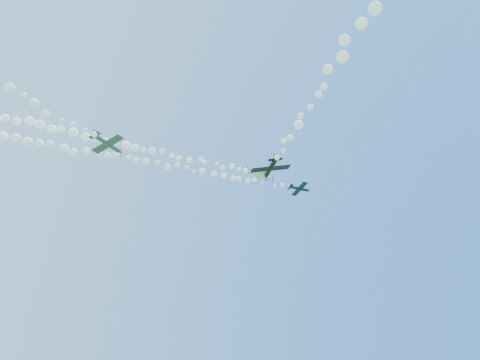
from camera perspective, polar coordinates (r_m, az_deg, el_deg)
plane_white at (r=106.12m, az=2.85°, el=0.74°), size 8.00×8.52×3.19m
smoke_trail_white at (r=96.18m, az=-17.35°, el=5.13°), size 68.34×18.95×3.32m
plane_navy at (r=101.23m, az=8.43°, el=-1.22°), size 6.14×6.50×2.05m
smoke_trail_navy at (r=90.35m, az=-12.95°, el=2.49°), size 68.06×23.92×2.49m
plane_grey at (r=80.68m, az=-18.33°, el=4.92°), size 7.25×7.63×2.79m
plane_black at (r=73.59m, az=4.37°, el=1.71°), size 7.28×6.97×2.31m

